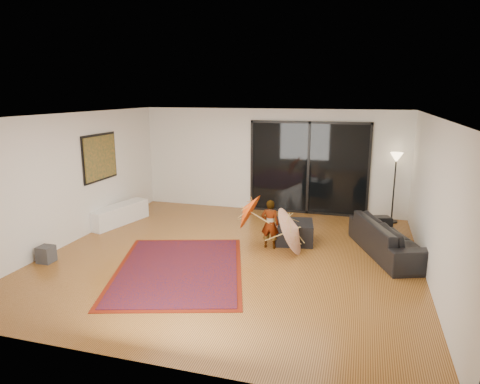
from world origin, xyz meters
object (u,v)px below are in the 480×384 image
at_px(ottoman, 294,232).
at_px(child, 270,224).
at_px(sofa, 391,238).
at_px(media_console, 119,214).

relative_size(ottoman, child, 0.77).
distance_m(sofa, child, 2.37).
bearing_deg(ottoman, sofa, -4.86).
bearing_deg(child, sofa, -171.39).
bearing_deg(child, ottoman, -131.24).
relative_size(media_console, ottoman, 2.13).
bearing_deg(media_console, ottoman, 11.11).
bearing_deg(child, media_console, -7.61).
height_order(media_console, child, child).
distance_m(media_console, ottoman, 4.28).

